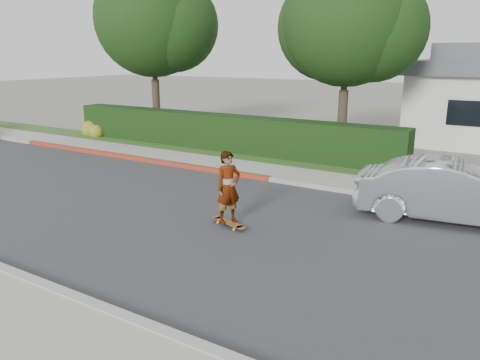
{
  "coord_description": "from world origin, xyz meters",
  "views": [
    {
      "loc": [
        7.6,
        -8.42,
        3.85
      ],
      "look_at": [
        2.05,
        0.58,
        1.0
      ],
      "focal_mm": 35.0,
      "sensor_mm": 36.0,
      "label": 1
    }
  ],
  "objects": [
    {
      "name": "ground",
      "position": [
        0.0,
        0.0,
        0.0
      ],
      "size": [
        120.0,
        120.0,
        0.0
      ],
      "primitive_type": "plane",
      "color": "slate",
      "rests_on": "ground"
    },
    {
      "name": "road",
      "position": [
        0.0,
        0.0,
        0.01
      ],
      "size": [
        60.0,
        8.0,
        0.01
      ],
      "primitive_type": "cube",
      "color": "#2D2D30",
      "rests_on": "ground"
    },
    {
      "name": "curb_near",
      "position": [
        0.0,
        -4.1,
        0.07
      ],
      "size": [
        60.0,
        0.2,
        0.15
      ],
      "primitive_type": "cube",
      "color": "#9E9E99",
      "rests_on": "ground"
    },
    {
      "name": "curb_far",
      "position": [
        0.0,
        4.1,
        0.07
      ],
      "size": [
        60.0,
        0.2,
        0.15
      ],
      "primitive_type": "cube",
      "color": "#9E9E99",
      "rests_on": "ground"
    },
    {
      "name": "curb_red_section",
      "position": [
        -5.0,
        4.1,
        0.08
      ],
      "size": [
        12.0,
        0.21,
        0.15
      ],
      "primitive_type": "cube",
      "color": "maroon",
      "rests_on": "ground"
    },
    {
      "name": "sidewalk_far",
      "position": [
        0.0,
        5.0,
        0.06
      ],
      "size": [
        60.0,
        1.6,
        0.12
      ],
      "primitive_type": "cube",
      "color": "gray",
      "rests_on": "ground"
    },
    {
      "name": "planting_strip",
      "position": [
        0.0,
        6.6,
        0.05
      ],
      "size": [
        60.0,
        1.6,
        0.1
      ],
      "primitive_type": "cube",
      "color": "#2D4C1E",
      "rests_on": "ground"
    },
    {
      "name": "hedge",
      "position": [
        -3.0,
        7.2,
        0.75
      ],
      "size": [
        15.0,
        1.0,
        1.5
      ],
      "primitive_type": "cube",
      "color": "black",
      "rests_on": "ground"
    },
    {
      "name": "flowering_shrub",
      "position": [
        -10.01,
        6.74,
        0.33
      ],
      "size": [
        1.4,
        1.0,
        0.9
      ],
      "color": "#2D4C19",
      "rests_on": "ground"
    },
    {
      "name": "tree_left",
      "position": [
        -7.51,
        8.69,
        5.26
      ],
      "size": [
        5.99,
        5.21,
        8.0
      ],
      "color": "#33261C",
      "rests_on": "ground"
    },
    {
      "name": "tree_center",
      "position": [
        1.49,
        9.19,
        4.9
      ],
      "size": [
        5.66,
        4.84,
        7.44
      ],
      "color": "#33261C",
      "rests_on": "ground"
    },
    {
      "name": "skateboard",
      "position": [
        2.05,
        0.08,
        0.1
      ],
      "size": [
        1.11,
        0.53,
        0.1
      ],
      "rotation": [
        0.0,
        0.0,
        -0.31
      ],
      "color": "gold",
      "rests_on": "ground"
    },
    {
      "name": "skateboarder",
      "position": [
        2.05,
        0.08,
        0.94
      ],
      "size": [
        0.63,
        0.72,
        1.66
      ],
      "primitive_type": "imported",
      "rotation": [
        0.0,
        0.0,
        1.11
      ],
      "color": "white",
      "rests_on": "skateboard"
    },
    {
      "name": "car_silver",
      "position": [
        6.33,
        3.18,
        0.72
      ],
      "size": [
        4.57,
        2.19,
        1.45
      ],
      "primitive_type": "imported",
      "rotation": [
        0.0,
        0.0,
        1.73
      ],
      "color": "silver",
      "rests_on": "ground"
    }
  ]
}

